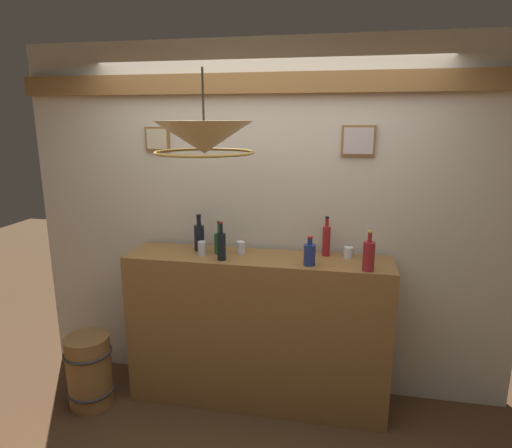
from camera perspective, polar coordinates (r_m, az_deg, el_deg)
panelled_rear_partition at (r=3.30m, az=1.12°, el=1.25°), size 3.69×0.15×2.65m
bar_shelf_unit at (r=3.31m, az=0.17°, el=-13.76°), size 1.89×0.42×1.14m
liquor_bottle_tequila at (r=3.12m, az=9.20°, el=-2.07°), size 0.06×0.06×0.28m
liquor_bottle_sherry at (r=3.00m, az=-4.54°, el=-2.85°), size 0.06×0.06×0.27m
liquor_bottle_amaro at (r=3.24m, az=-7.44°, el=-1.64°), size 0.07×0.07×0.27m
liquor_bottle_bourbon at (r=2.92m, az=7.03°, el=-3.92°), size 0.08×0.08×0.20m
liquor_bottle_brandy at (r=3.16m, az=-4.84°, el=-2.42°), size 0.07×0.07×0.24m
liquor_bottle_rye at (r=2.88m, az=14.54°, el=-4.01°), size 0.07×0.07×0.26m
glass_tumbler_rocks at (r=3.13m, az=-7.09°, el=-3.18°), size 0.06×0.06×0.10m
glass_tumbler_highball at (r=3.13m, az=12.01°, el=-3.66°), size 0.07×0.07×0.08m
glass_tumbler_shot at (r=3.15m, az=-2.00°, el=-3.11°), size 0.06×0.06×0.09m
pendant_lamp at (r=2.37m, az=-6.81°, el=11.06°), size 0.54×0.54×0.44m
wooden_barrel at (r=3.63m, az=-20.95°, el=-17.49°), size 0.35×0.35×0.55m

